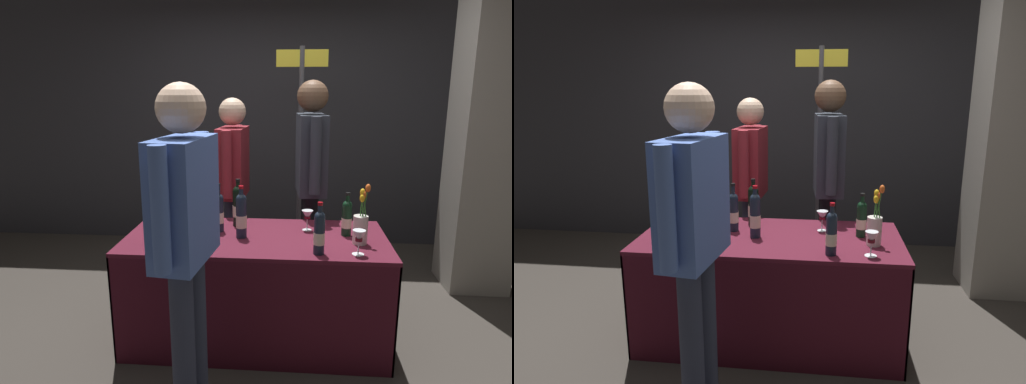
# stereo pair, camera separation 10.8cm
# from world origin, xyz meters

# --- Properties ---
(ground_plane) EXTENTS (12.00, 12.00, 0.00)m
(ground_plane) POSITION_xyz_m (0.00, 0.00, 0.00)
(ground_plane) COLOR #38332D
(back_partition) EXTENTS (7.69, 0.12, 3.10)m
(back_partition) POSITION_xyz_m (0.00, 2.05, 1.55)
(back_partition) COLOR #2D2D33
(back_partition) RESTS_ON ground_plane
(concrete_pillar) EXTENTS (0.49, 0.49, 3.24)m
(concrete_pillar) POSITION_xyz_m (1.81, 0.98, 1.62)
(concrete_pillar) COLOR gray
(concrete_pillar) RESTS_ON ground_plane
(tasting_table) EXTENTS (1.72, 0.80, 0.74)m
(tasting_table) POSITION_xyz_m (0.00, 0.00, 0.52)
(tasting_table) COLOR #4C1423
(tasting_table) RESTS_ON ground_plane
(featured_wine_bottle) EXTENTS (0.07, 0.07, 0.35)m
(featured_wine_bottle) POSITION_xyz_m (-0.42, -0.05, 0.88)
(featured_wine_bottle) COLOR black
(featured_wine_bottle) RESTS_ON tasting_table
(display_bottle_0) EXTENTS (0.08, 0.08, 0.32)m
(display_bottle_0) POSITION_xyz_m (-0.57, -0.23, 0.88)
(display_bottle_0) COLOR black
(display_bottle_0) RESTS_ON tasting_table
(display_bottle_1) EXTENTS (0.07, 0.07, 0.35)m
(display_bottle_1) POSITION_xyz_m (-0.09, -0.03, 0.89)
(display_bottle_1) COLOR #192333
(display_bottle_1) RESTS_ON tasting_table
(display_bottle_2) EXTENTS (0.07, 0.07, 0.32)m
(display_bottle_2) POSITION_xyz_m (-0.63, -0.14, 0.87)
(display_bottle_2) COLOR #38230F
(display_bottle_2) RESTS_ON tasting_table
(display_bottle_3) EXTENTS (0.07, 0.07, 0.33)m
(display_bottle_3) POSITION_xyz_m (-0.26, 0.08, 0.87)
(display_bottle_3) COLOR #192333
(display_bottle_3) RESTS_ON tasting_table
(display_bottle_4) EXTENTS (0.08, 0.08, 0.33)m
(display_bottle_4) POSITION_xyz_m (-0.69, 0.19, 0.87)
(display_bottle_4) COLOR #38230F
(display_bottle_4) RESTS_ON tasting_table
(display_bottle_5) EXTENTS (0.08, 0.08, 0.34)m
(display_bottle_5) POSITION_xyz_m (-0.15, 0.22, 0.88)
(display_bottle_5) COLOR black
(display_bottle_5) RESTS_ON tasting_table
(display_bottle_6) EXTENTS (0.07, 0.07, 0.29)m
(display_bottle_6) POSITION_xyz_m (0.60, 0.06, 0.86)
(display_bottle_6) COLOR black
(display_bottle_6) RESTS_ON tasting_table
(display_bottle_7) EXTENTS (0.07, 0.07, 0.32)m
(display_bottle_7) POSITION_xyz_m (0.40, -0.29, 0.87)
(display_bottle_7) COLOR #192333
(display_bottle_7) RESTS_ON tasting_table
(display_bottle_8) EXTENTS (0.07, 0.07, 0.35)m
(display_bottle_8) POSITION_xyz_m (-0.38, 0.17, 0.88)
(display_bottle_8) COLOR black
(display_bottle_8) RESTS_ON tasting_table
(wine_glass_near_vendor) EXTENTS (0.08, 0.08, 0.14)m
(wine_glass_near_vendor) POSITION_xyz_m (0.34, 0.15, 0.84)
(wine_glass_near_vendor) COLOR silver
(wine_glass_near_vendor) RESTS_ON tasting_table
(wine_glass_mid) EXTENTS (0.08, 0.08, 0.15)m
(wine_glass_mid) POSITION_xyz_m (0.63, -0.28, 0.84)
(wine_glass_mid) COLOR silver
(wine_glass_mid) RESTS_ON tasting_table
(flower_vase) EXTENTS (0.10, 0.09, 0.38)m
(flower_vase) POSITION_xyz_m (0.67, -0.09, 0.86)
(flower_vase) COLOR silver
(flower_vase) RESTS_ON tasting_table
(vendor_presenter) EXTENTS (0.24, 0.59, 1.75)m
(vendor_presenter) POSITION_xyz_m (0.38, 0.69, 1.06)
(vendor_presenter) COLOR black
(vendor_presenter) RESTS_ON ground_plane
(vendor_assistant) EXTENTS (0.23, 0.59, 1.62)m
(vendor_assistant) POSITION_xyz_m (-0.26, 0.81, 0.97)
(vendor_assistant) COLOR #2D3347
(vendor_assistant) RESTS_ON ground_plane
(taster_foreground_right) EXTENTS (0.27, 0.63, 1.72)m
(taster_foreground_right) POSITION_xyz_m (-0.29, -0.74, 1.05)
(taster_foreground_right) COLOR #2D3347
(taster_foreground_right) RESTS_ON ground_plane
(booth_signpost) EXTENTS (0.44, 0.04, 2.04)m
(booth_signpost) POSITION_xyz_m (0.30, 1.17, 1.21)
(booth_signpost) COLOR #47474C
(booth_signpost) RESTS_ON ground_plane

